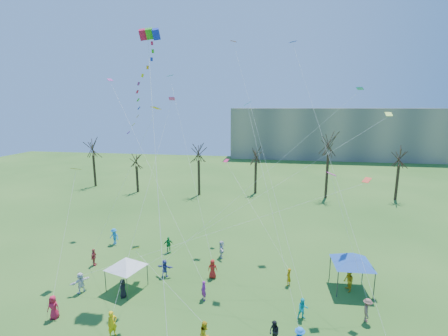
% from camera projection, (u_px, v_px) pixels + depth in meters
% --- Properties ---
extents(distant_building, '(60.00, 14.00, 15.00)m').
position_uv_depth(distant_building, '(331.00, 133.00, 94.85)').
color(distant_building, gray).
rests_on(distant_building, ground).
extents(bare_tree_row, '(69.37, 8.25, 11.85)m').
position_uv_depth(bare_tree_row, '(277.00, 156.00, 53.41)').
color(bare_tree_row, black).
rests_on(bare_tree_row, ground).
extents(big_box_kite, '(3.70, 7.13, 22.89)m').
position_uv_depth(big_box_kite, '(144.00, 90.00, 25.75)').
color(big_box_kite, red).
rests_on(big_box_kite, ground).
extents(canopy_tent_white, '(3.58, 3.58, 2.82)m').
position_uv_depth(canopy_tent_white, '(126.00, 263.00, 26.46)').
color(canopy_tent_white, '#3F3F44').
rests_on(canopy_tent_white, ground).
extents(canopy_tent_blue, '(4.41, 4.41, 3.31)m').
position_uv_depth(canopy_tent_blue, '(352.00, 258.00, 26.38)').
color(canopy_tent_blue, '#3F3F44').
rests_on(canopy_tent_blue, ground).
extents(festival_crowd, '(25.90, 14.48, 1.86)m').
position_uv_depth(festival_crowd, '(202.00, 282.00, 26.23)').
color(festival_crowd, red).
rests_on(festival_crowd, ground).
extents(small_kites_aloft, '(31.22, 19.88, 32.69)m').
position_uv_depth(small_kites_aloft, '(224.00, 126.00, 29.56)').
color(small_kites_aloft, orange).
rests_on(small_kites_aloft, ground).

